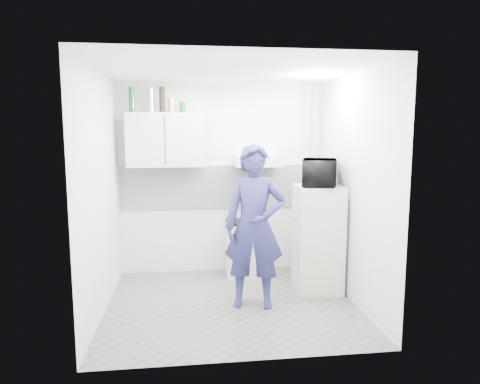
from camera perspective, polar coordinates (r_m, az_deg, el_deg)
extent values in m
plane|color=#5E5D5A|center=(5.06, -1.14, -14.68)|extent=(2.80, 2.80, 0.00)
plane|color=white|center=(4.72, -1.23, 15.93)|extent=(2.80, 2.80, 0.00)
plane|color=silver|center=(5.95, -2.43, 1.70)|extent=(2.80, 0.00, 2.80)
plane|color=silver|center=(4.78, -18.13, -0.21)|extent=(0.00, 2.60, 2.60)
plane|color=silver|center=(5.05, 14.82, 0.34)|extent=(0.00, 2.60, 2.60)
imported|color=navy|center=(4.75, 1.94, -4.62)|extent=(0.74, 0.56, 1.82)
cube|color=silver|center=(5.91, 0.34, -7.59)|extent=(0.46, 0.46, 0.73)
cube|color=silver|center=(5.36, 10.33, -6.12)|extent=(0.57, 0.57, 1.31)
cube|color=black|center=(5.82, 0.34, -4.00)|extent=(0.44, 0.44, 0.03)
cylinder|color=silver|center=(5.78, 1.38, -3.46)|extent=(0.17, 0.17, 0.10)
imported|color=black|center=(5.23, 10.55, 2.58)|extent=(0.67, 0.55, 0.32)
cylinder|color=#144C1E|center=(5.77, -14.23, 11.81)|extent=(0.07, 0.07, 0.32)
cylinder|color=silver|center=(5.75, -11.80, 11.90)|extent=(0.08, 0.08, 0.32)
cylinder|color=black|center=(5.74, -10.34, 12.01)|extent=(0.07, 0.07, 0.33)
cylinder|color=silver|center=(5.73, -9.17, 11.30)|extent=(0.07, 0.07, 0.18)
cylinder|color=#144C1E|center=(5.73, -7.71, 11.13)|extent=(0.07, 0.07, 0.14)
cube|color=silver|center=(5.73, -9.88, 6.87)|extent=(1.00, 0.35, 0.70)
cube|color=silver|center=(5.73, 2.26, 4.18)|extent=(0.60, 0.50, 0.14)
cube|color=white|center=(5.95, -2.42, 0.73)|extent=(2.74, 0.03, 0.60)
cylinder|color=silver|center=(6.12, 9.87, 1.76)|extent=(0.05, 0.05, 2.60)
cylinder|color=silver|center=(6.08, 8.78, 1.75)|extent=(0.04, 0.04, 2.60)
cylinder|color=white|center=(5.11, 10.16, 14.85)|extent=(0.10, 0.10, 0.02)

